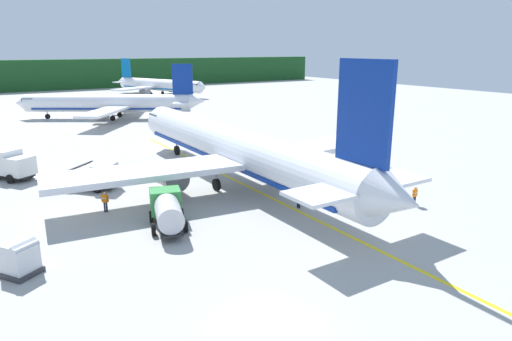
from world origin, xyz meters
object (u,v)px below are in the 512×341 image
Objects in this scene: service_truck_fuel at (5,163)px; crew_loader_right at (415,195)px; airliner_mid_apron at (111,104)px; cargo_container_near at (20,259)px; crew_supervisor at (155,170)px; service_truck_baggage at (167,210)px; crew_loader_left at (299,196)px; service_truck_catering at (94,177)px; airliner_foreground at (236,149)px; airliner_far_taxiway at (158,85)px; crew_marshaller at (105,200)px.

crew_loader_right is at bearing -44.11° from service_truck_fuel.
cargo_container_near is (-20.18, -56.51, -1.81)m from airliner_mid_apron.
airliner_mid_apron is 42.73m from crew_supervisor.
airliner_mid_apron is 18.82× the size of crew_loader_right.
service_truck_baggage is 10.63m from crew_loader_left.
airliner_mid_apron is 17.77× the size of crew_loader_left.
service_truck_catering is 2.49× the size of cargo_container_near.
crew_supervisor is at bearing 138.93° from airliner_foreground.
service_truck_catering reaches higher than cargo_container_near.
airliner_far_taxiway reaches higher than crew_loader_right.
airliner_mid_apron is 61.23m from crew_loader_right.
airliner_mid_apron reaches higher than crew_loader_right.
airliner_mid_apron is at bearing -121.62° from airliner_far_taxiway.
service_truck_catering is (-2.24, 12.34, -0.21)m from service_truck_baggage.
service_truck_fuel is 3.69× the size of crew_marshaller.
airliner_mid_apron is 56.06m from crew_loader_left.
service_truck_catering is at bearing -51.50° from service_truck_fuel.
crew_loader_right is (8.36, -60.63, -1.84)m from airliner_mid_apron.
crew_loader_right is 0.97× the size of crew_supervisor.
airliner_mid_apron is at bearing 80.58° from crew_supervisor.
cargo_container_near is at bearing -130.57° from crew_marshaller.
service_truck_fuel is 38.57m from crew_loader_right.
service_truck_baggage is (-32.99, -90.88, -1.36)m from airliner_far_taxiway.
airliner_mid_apron is at bearing 88.88° from airliner_foreground.
service_truck_catering is 28.13m from crew_loader_right.
crew_marshaller is at bearing -174.11° from airliner_foreground.
service_truck_fuel reaches higher than crew_loader_right.
service_truck_fuel is 14.91m from crew_supervisor.
cargo_container_near reaches higher than crew_loader_right.
crew_marshaller is 15.33m from crew_loader_left.
airliner_far_taxiway is at bearing 74.42° from airliner_foreground.
service_truck_catering is (-35.23, -78.54, -1.58)m from airliner_far_taxiway.
cargo_container_near reaches higher than crew_supervisor.
service_truck_baggage is 2.36× the size of cargo_container_near.
crew_loader_right is (8.38, -4.60, -0.06)m from crew_loader_left.
airliner_foreground is 12.85m from crew_marshaller.
crew_loader_left is (-0.02, -56.03, -1.78)m from airliner_mid_apron.
crew_supervisor is (13.19, 14.39, -0.00)m from cargo_container_near.
service_truck_catering is 3.62× the size of crew_marshaller.
airliner_far_taxiway is at bearing 81.73° from crew_loader_right.
airliner_foreground is 13.17m from service_truck_catering.
service_truck_catering reaches higher than crew_marshaller.
crew_loader_left is at bearing -90.03° from airliner_mid_apron.
cargo_container_near reaches higher than crew_loader_left.
cargo_container_near is at bearing -92.12° from service_truck_fuel.
cargo_container_near is 28.83m from crew_loader_right.
airliner_far_taxiway reaches higher than cargo_container_near.
cargo_container_near is at bearing 171.79° from crew_loader_right.
airliner_far_taxiway is 5.60× the size of service_truck_baggage.
service_truck_baggage reaches higher than crew_marshaller.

